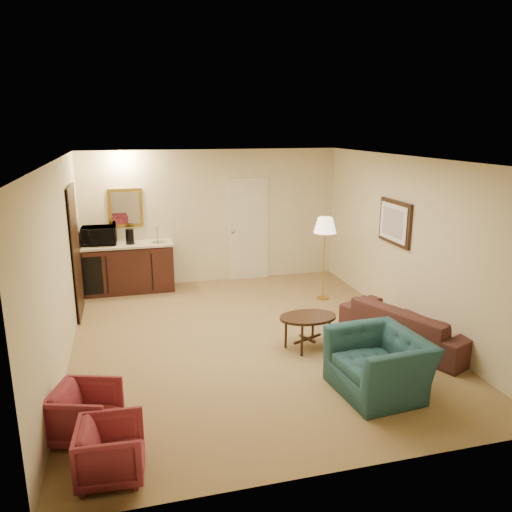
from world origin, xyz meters
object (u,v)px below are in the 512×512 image
at_px(rose_chair_far, 111,448).
at_px(teal_armchair, 380,354).
at_px(coffee_maker, 130,236).
at_px(microwave, 99,234).
at_px(wetbar_cabinet, 129,268).
at_px(floor_lamp, 324,259).
at_px(sofa, 409,318).
at_px(waste_bin, 166,282).
at_px(coffee_table, 308,331).
at_px(rose_chair_near, 86,410).

bearing_deg(rose_chair_far, teal_armchair, -72.51).
bearing_deg(teal_armchair, coffee_maker, -154.27).
bearing_deg(rose_chair_far, microwave, 6.18).
distance_m(wetbar_cabinet, microwave, 0.84).
bearing_deg(coffee_maker, floor_lamp, -22.57).
bearing_deg(sofa, rose_chair_far, 91.57).
xyz_separation_m(waste_bin, coffee_maker, (-0.61, 0.05, 0.92)).
bearing_deg(wetbar_cabinet, coffee_table, -53.16).
bearing_deg(waste_bin, rose_chair_near, -104.23).
distance_m(rose_chair_near, coffee_maker, 4.68).
bearing_deg(wetbar_cabinet, waste_bin, -6.15).
relative_size(teal_armchair, coffee_maker, 3.79).
bearing_deg(sofa, teal_armchair, 113.34).
bearing_deg(coffee_maker, waste_bin, -5.58).
distance_m(rose_chair_near, floor_lamp, 5.08).
relative_size(coffee_table, microwave, 1.34).
distance_m(sofa, coffee_table, 1.46).
relative_size(teal_armchair, waste_bin, 3.73).
xyz_separation_m(wetbar_cabinet, microwave, (-0.50, 0.07, 0.67)).
xyz_separation_m(rose_chair_far, coffee_maker, (0.29, 5.24, 0.77)).
relative_size(rose_chair_far, microwave, 0.96).
bearing_deg(coffee_maker, rose_chair_far, -94.35).
distance_m(wetbar_cabinet, rose_chair_near, 4.64).
relative_size(teal_armchair, coffee_table, 1.32).
bearing_deg(coffee_table, microwave, 131.56).
distance_m(floor_lamp, microwave, 4.11).
height_order(floor_lamp, waste_bin, floor_lamp).
relative_size(coffee_table, floor_lamp, 0.54).
distance_m(wetbar_cabinet, floor_lamp, 3.61).
xyz_separation_m(floor_lamp, coffee_maker, (-3.31, 1.30, 0.31)).
distance_m(coffee_table, microwave, 4.42).
bearing_deg(waste_bin, coffee_maker, 175.57).
xyz_separation_m(rose_chair_near, floor_lamp, (3.85, 3.29, 0.44)).
relative_size(wetbar_cabinet, coffee_table, 2.01).
distance_m(sofa, rose_chair_near, 4.46).
xyz_separation_m(rose_chair_near, waste_bin, (1.15, 4.54, -0.16)).
bearing_deg(floor_lamp, teal_armchair, -100.64).
xyz_separation_m(rose_chair_near, coffee_maker, (0.54, 4.58, 0.76)).
bearing_deg(rose_chair_near, coffee_table, -45.26).
bearing_deg(coffee_maker, microwave, 168.81).
height_order(microwave, coffee_maker, microwave).
bearing_deg(teal_armchair, rose_chair_near, -93.77).
height_order(floor_lamp, microwave, floor_lamp).
xyz_separation_m(sofa, floor_lamp, (-0.45, 2.10, 0.37)).
bearing_deg(rose_chair_near, floor_lamp, -31.41).
distance_m(microwave, coffee_maker, 0.56).
bearing_deg(rose_chair_far, coffee_maker, 0.30).
distance_m(teal_armchair, waste_bin, 4.93).
relative_size(microwave, coffee_maker, 2.14).
relative_size(teal_armchair, floor_lamp, 0.72).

